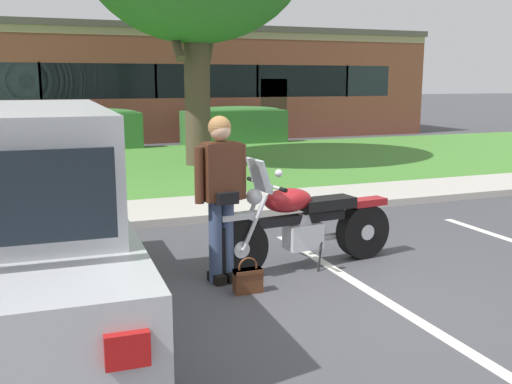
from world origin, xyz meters
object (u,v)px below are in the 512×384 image
Objects in this scene: hedge_center_left at (234,125)px; hedge_left at (99,128)px; rider_person at (221,187)px; brick_building at (134,83)px; motorcycle at (311,223)px; handbag at (248,278)px.

hedge_left is at bearing 180.00° from hedge_center_left.
rider_person is 17.94m from brick_building.
motorcycle is 0.66× the size of hedge_center_left.
motorcycle is 12.21m from hedge_left.
motorcycle is at bearing -85.61° from hedge_left.
brick_building reaches higher than rider_person.
brick_building is at bearing 83.69° from handbag.
rider_person is at bearing -173.16° from motorcycle.
motorcycle reaches higher than hedge_center_left.
motorcycle reaches higher than hedge_left.
handbag is at bearing -96.31° from brick_building.
hedge_left is (-0.93, 12.18, 0.16)m from motorcycle.
brick_building is (2.00, 5.48, 1.29)m from hedge_left.
brick_building is at bearing 112.15° from hedge_center_left.
hedge_left is at bearing 89.33° from rider_person.
rider_person is at bearing -96.88° from brick_building.
hedge_left is 5.97m from brick_building.
handbag is at bearing -108.44° from hedge_center_left.
hedge_left is (0.01, 12.72, 0.51)m from handbag.
rider_person is 0.08× the size of brick_building.
hedge_center_left is (3.30, 12.18, 0.16)m from motorcycle.
hedge_center_left reaches higher than handbag.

